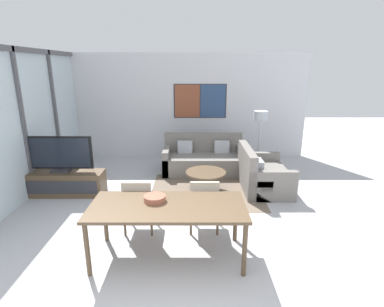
# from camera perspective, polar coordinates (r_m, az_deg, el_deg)

# --- Properties ---
(ground_plane) EXTENTS (24.00, 24.00, 0.00)m
(ground_plane) POSITION_cam_1_polar(r_m,az_deg,el_deg) (3.72, -4.67, -25.05)
(ground_plane) COLOR #B2B2B7
(wall_back) EXTENTS (6.77, 0.09, 2.80)m
(wall_back) POSITION_cam_1_polar(r_m,az_deg,el_deg) (8.25, -1.68, 8.97)
(wall_back) COLOR silver
(wall_back) RESTS_ON ground_plane
(window_wall_left) EXTENTS (0.07, 5.40, 2.80)m
(window_wall_left) POSITION_cam_1_polar(r_m,az_deg,el_deg) (6.39, -29.61, 5.87)
(window_wall_left) COLOR silver
(window_wall_left) RESTS_ON ground_plane
(area_rug) EXTENTS (2.21, 1.93, 0.01)m
(area_rug) POSITION_cam_1_polar(r_m,az_deg,el_deg) (6.18, 2.77, -7.11)
(area_rug) COLOR #706051
(area_rug) RESTS_ON ground_plane
(tv_console) EXTENTS (1.63, 0.46, 0.47)m
(tv_console) POSITION_cam_1_polar(r_m,az_deg,el_deg) (6.47, -23.28, -5.18)
(tv_console) COLOR brown
(tv_console) RESTS_ON ground_plane
(television) EXTENTS (1.29, 0.20, 0.71)m
(television) POSITION_cam_1_polar(r_m,az_deg,el_deg) (6.29, -23.87, -0.11)
(television) COLOR #2D2D33
(television) RESTS_ON tv_console
(sofa_main) EXTENTS (1.91, 0.92, 0.87)m
(sofa_main) POSITION_cam_1_polar(r_m,az_deg,el_deg) (7.26, 2.37, -1.16)
(sofa_main) COLOR slate
(sofa_main) RESTS_ON ground_plane
(sofa_side) EXTENTS (0.92, 1.38, 0.87)m
(sofa_side) POSITION_cam_1_polar(r_m,az_deg,el_deg) (6.36, 13.08, -4.15)
(sofa_side) COLOR slate
(sofa_side) RESTS_ON ground_plane
(coffee_table) EXTENTS (0.81, 0.81, 0.42)m
(coffee_table) POSITION_cam_1_polar(r_m,az_deg,el_deg) (6.06, 2.81, -4.41)
(coffee_table) COLOR brown
(coffee_table) RESTS_ON ground_plane
(dining_table) EXTENTS (2.00, 0.89, 0.75)m
(dining_table) POSITION_cam_1_polar(r_m,az_deg,el_deg) (3.92, -4.47, -10.65)
(dining_table) COLOR brown
(dining_table) RESTS_ON ground_plane
(dining_chair_left) EXTENTS (0.46, 0.46, 0.86)m
(dining_chair_left) POSITION_cam_1_polar(r_m,az_deg,el_deg) (4.63, -9.97, -9.17)
(dining_chair_left) COLOR #B2A899
(dining_chair_left) RESTS_ON ground_plane
(dining_chair_centre) EXTENTS (0.46, 0.46, 0.86)m
(dining_chair_centre) POSITION_cam_1_polar(r_m,az_deg,el_deg) (4.58, 2.48, -9.22)
(dining_chair_centre) COLOR #B2A899
(dining_chair_centre) RESTS_ON ground_plane
(fruit_bowl) EXTENTS (0.29, 0.29, 0.08)m
(fruit_bowl) POSITION_cam_1_polar(r_m,az_deg,el_deg) (3.99, -6.94, -8.40)
(fruit_bowl) COLOR #995642
(fruit_bowl) RESTS_ON dining_table
(floor_lamp) EXTENTS (0.34, 0.34, 1.45)m
(floor_lamp) POSITION_cam_1_polar(r_m,az_deg,el_deg) (7.29, 13.07, 6.13)
(floor_lamp) COLOR #2D2D33
(floor_lamp) RESTS_ON ground_plane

